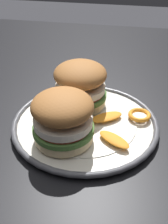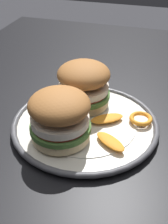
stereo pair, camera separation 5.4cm
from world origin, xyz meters
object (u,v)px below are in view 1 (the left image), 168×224
at_px(sandwich_half_left, 63,117).
at_px(sandwich_half_right, 80,84).
at_px(dining_table, 83,166).
at_px(dinner_plate, 84,124).

xyz_separation_m(sandwich_half_left, sandwich_half_right, (-0.13, 0.01, 0.00)).
xyz_separation_m(dining_table, sandwich_half_left, (0.04, -0.03, 0.16)).
bearing_deg(dining_table, dinner_plate, -173.91).
bearing_deg(dining_table, sandwich_half_left, -37.40).
relative_size(dining_table, sandwich_half_left, 11.54).
bearing_deg(sandwich_half_left, dining_table, 142.60).
distance_m(dining_table, dinner_plate, 0.10).
xyz_separation_m(dining_table, sandwich_half_right, (-0.09, -0.02, 0.16)).
distance_m(dinner_plate, sandwich_half_left, 0.09).
relative_size(sandwich_half_left, sandwich_half_right, 0.83).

